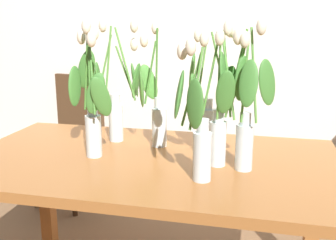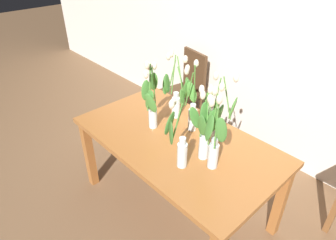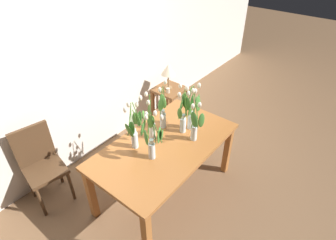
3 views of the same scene
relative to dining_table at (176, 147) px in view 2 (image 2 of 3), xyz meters
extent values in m
plane|color=brown|center=(0.00, 0.00, -0.65)|extent=(18.00, 18.00, 0.00)
cube|color=silver|center=(0.00, 1.31, 0.70)|extent=(9.00, 0.10, 2.70)
cube|color=#A3602D|center=(0.00, 0.00, 0.07)|extent=(1.60, 0.90, 0.04)
cube|color=#A3602D|center=(-0.74, -0.39, -0.30)|extent=(0.07, 0.07, 0.70)
cube|color=#A3602D|center=(-0.74, 0.39, -0.30)|extent=(0.07, 0.07, 0.70)
cube|color=#A3602D|center=(0.74, 0.39, -0.30)|extent=(0.07, 0.07, 0.70)
cylinder|color=silver|center=(-0.24, -0.03, 0.18)|extent=(0.07, 0.07, 0.18)
cylinder|color=silver|center=(-0.24, -0.03, 0.30)|extent=(0.04, 0.04, 0.05)
cylinder|color=silver|center=(-0.24, -0.03, 0.15)|extent=(0.06, 0.06, 0.11)
cylinder|color=#478433|center=(-0.26, -0.02, 0.44)|extent=(0.04, 0.02, 0.30)
ellipsoid|color=#F2E5C6|center=(-0.28, -0.02, 0.59)|extent=(0.04, 0.04, 0.06)
ellipsoid|color=#427F33|center=(-0.31, -0.03, 0.39)|extent=(0.04, 0.09, 0.18)
cylinder|color=#478433|center=(-0.24, -0.01, 0.45)|extent=(0.02, 0.04, 0.31)
ellipsoid|color=#F2E5C6|center=(-0.25, 0.01, 0.60)|extent=(0.04, 0.04, 0.06)
ellipsoid|color=#427F33|center=(-0.28, 0.03, 0.46)|extent=(0.11, 0.05, 0.18)
cylinder|color=#478433|center=(-0.23, -0.06, 0.46)|extent=(0.02, 0.05, 0.34)
ellipsoid|color=#F2E5C6|center=(-0.23, -0.08, 0.64)|extent=(0.04, 0.04, 0.06)
ellipsoid|color=#427F33|center=(-0.19, -0.09, 0.38)|extent=(0.11, 0.05, 0.18)
cylinder|color=#478433|center=(-0.21, -0.08, 0.44)|extent=(0.05, 0.09, 0.29)
ellipsoid|color=#F2E5C6|center=(-0.19, -0.12, 0.59)|extent=(0.04, 0.04, 0.06)
ellipsoid|color=#427F33|center=(-0.17, -0.10, 0.37)|extent=(0.10, 0.09, 0.18)
cylinder|color=silver|center=(0.22, 0.20, 0.18)|extent=(0.07, 0.07, 0.18)
cylinder|color=silver|center=(0.22, 0.20, 0.30)|extent=(0.04, 0.04, 0.05)
cylinder|color=silver|center=(0.22, 0.20, 0.15)|extent=(0.06, 0.06, 0.11)
cylinder|color=#56933D|center=(0.27, 0.22, 0.45)|extent=(0.08, 0.04, 0.32)
ellipsoid|color=#F2E5C6|center=(0.30, 0.24, 0.62)|extent=(0.04, 0.04, 0.06)
ellipsoid|color=#4C8E38|center=(0.29, 0.26, 0.38)|extent=(0.06, 0.12, 0.18)
cylinder|color=#56933D|center=(0.19, 0.20, 0.44)|extent=(0.05, 0.01, 0.31)
ellipsoid|color=#F2E5C6|center=(0.17, 0.20, 0.60)|extent=(0.04, 0.04, 0.06)
ellipsoid|color=#4C8E38|center=(0.15, 0.17, 0.44)|extent=(0.05, 0.09, 0.18)
cylinder|color=silver|center=(0.25, -0.19, 0.18)|extent=(0.07, 0.07, 0.18)
cylinder|color=silver|center=(0.25, -0.19, 0.30)|extent=(0.04, 0.04, 0.05)
cylinder|color=silver|center=(0.25, -0.19, 0.15)|extent=(0.06, 0.06, 0.11)
cylinder|color=#56933D|center=(0.23, -0.23, 0.43)|extent=(0.04, 0.06, 0.28)
ellipsoid|color=#F2E5C6|center=(0.22, -0.26, 0.57)|extent=(0.04, 0.04, 0.06)
ellipsoid|color=#427F33|center=(0.24, -0.28, 0.39)|extent=(0.07, 0.05, 0.17)
cylinder|color=#56933D|center=(0.21, -0.20, 0.42)|extent=(0.07, 0.02, 0.26)
ellipsoid|color=#F2E5C6|center=(0.18, -0.21, 0.56)|extent=(0.04, 0.04, 0.06)
ellipsoid|color=#427F33|center=(0.17, -0.23, 0.41)|extent=(0.05, 0.12, 0.18)
cylinder|color=silver|center=(0.00, 0.17, 0.18)|extent=(0.07, 0.07, 0.18)
cylinder|color=silver|center=(0.00, 0.17, 0.30)|extent=(0.04, 0.04, 0.05)
cylinder|color=silver|center=(0.00, 0.17, 0.15)|extent=(0.06, 0.06, 0.11)
cylinder|color=#478433|center=(-0.02, 0.20, 0.46)|extent=(0.03, 0.04, 0.34)
ellipsoid|color=#F2E5C6|center=(-0.03, 0.21, 0.63)|extent=(0.04, 0.04, 0.06)
ellipsoid|color=#4C8E38|center=(-0.06, 0.22, 0.38)|extent=(0.12, 0.06, 0.18)
cylinder|color=#478433|center=(-0.04, 0.16, 0.43)|extent=(0.06, 0.03, 0.28)
ellipsoid|color=#F2E5C6|center=(-0.06, 0.15, 0.58)|extent=(0.04, 0.04, 0.06)
ellipsoid|color=#4C8E38|center=(-0.07, 0.12, 0.36)|extent=(0.05, 0.11, 0.18)
cylinder|color=silver|center=(0.29, -0.02, 0.18)|extent=(0.07, 0.07, 0.18)
cylinder|color=silver|center=(0.29, -0.02, 0.30)|extent=(0.04, 0.04, 0.05)
cylinder|color=silver|center=(0.29, -0.02, 0.15)|extent=(0.06, 0.06, 0.11)
cylinder|color=#56933D|center=(0.33, -0.06, 0.45)|extent=(0.07, 0.06, 0.30)
ellipsoid|color=#F2E5C6|center=(0.36, -0.08, 0.60)|extent=(0.04, 0.04, 0.06)
ellipsoid|color=#427F33|center=(0.38, -0.06, 0.45)|extent=(0.07, 0.08, 0.17)
cylinder|color=#56933D|center=(0.32, -0.02, 0.46)|extent=(0.05, 0.01, 0.33)
ellipsoid|color=#F2E5C6|center=(0.34, -0.02, 0.62)|extent=(0.04, 0.04, 0.06)
ellipsoid|color=#427F33|center=(0.36, 0.01, 0.44)|extent=(0.05, 0.12, 0.18)
cylinder|color=#56933D|center=(0.29, -0.05, 0.44)|extent=(0.01, 0.05, 0.31)
ellipsoid|color=#F2E5C6|center=(0.29, -0.07, 0.60)|extent=(0.04, 0.04, 0.06)
ellipsoid|color=#427F33|center=(0.32, -0.09, 0.40)|extent=(0.09, 0.05, 0.18)
cylinder|color=#56933D|center=(0.25, -0.01, 0.44)|extent=(0.06, 0.02, 0.30)
ellipsoid|color=#F2E5C6|center=(0.22, -0.01, 0.59)|extent=(0.04, 0.04, 0.06)
ellipsoid|color=#427F33|center=(0.21, -0.03, 0.38)|extent=(0.07, 0.11, 0.18)
cylinder|color=silver|center=(-0.23, 0.21, 0.18)|extent=(0.07, 0.07, 0.18)
cylinder|color=silver|center=(-0.23, 0.21, 0.30)|extent=(0.04, 0.04, 0.05)
cylinder|color=silver|center=(-0.23, 0.21, 0.15)|extent=(0.06, 0.06, 0.11)
cylinder|color=#56933D|center=(-0.25, 0.21, 0.46)|extent=(0.05, 0.02, 0.35)
ellipsoid|color=#F2E5C6|center=(-0.27, 0.20, 0.64)|extent=(0.04, 0.04, 0.06)
ellipsoid|color=#427F33|center=(-0.29, 0.17, 0.39)|extent=(0.04, 0.10, 0.18)
cylinder|color=#56933D|center=(-0.28, 0.21, 0.45)|extent=(0.09, 0.01, 0.30)
ellipsoid|color=#F2E5C6|center=(-0.31, 0.21, 0.60)|extent=(0.04, 0.04, 0.06)
ellipsoid|color=#427F33|center=(-0.32, 0.18, 0.37)|extent=(0.05, 0.12, 0.18)
cylinder|color=#56933D|center=(-0.18, 0.23, 0.42)|extent=(0.09, 0.03, 0.25)
ellipsoid|color=#F2E5C6|center=(-0.14, 0.24, 0.55)|extent=(0.04, 0.04, 0.06)
ellipsoid|color=#427F33|center=(-0.15, 0.27, 0.38)|extent=(0.06, 0.10, 0.18)
cylinder|color=#56933D|center=(-0.17, 0.20, 0.46)|extent=(0.10, 0.02, 0.34)
ellipsoid|color=#F2E5C6|center=(-0.12, 0.20, 0.64)|extent=(0.04, 0.04, 0.06)
ellipsoid|color=#427F33|center=(-0.12, 0.23, 0.39)|extent=(0.06, 0.08, 0.17)
cylinder|color=silver|center=(0.40, -0.05, 0.18)|extent=(0.07, 0.07, 0.18)
cylinder|color=silver|center=(0.40, -0.05, 0.30)|extent=(0.04, 0.04, 0.05)
cylinder|color=silver|center=(0.40, -0.05, 0.15)|extent=(0.06, 0.06, 0.11)
cylinder|color=#56933D|center=(0.35, -0.04, 0.46)|extent=(0.08, 0.02, 0.34)
ellipsoid|color=#F2E5C6|center=(0.32, -0.04, 0.63)|extent=(0.04, 0.04, 0.06)
ellipsoid|color=#427F33|center=(0.31, -0.06, 0.46)|extent=(0.05, 0.08, 0.17)
cylinder|color=#56933D|center=(0.36, 0.01, 0.46)|extent=(0.07, 0.10, 0.32)
ellipsoid|color=#F2E5C6|center=(0.33, 0.06, 0.62)|extent=(0.04, 0.04, 0.06)
ellipsoid|color=#427F33|center=(0.31, 0.03, 0.41)|extent=(0.11, 0.07, 0.18)
cylinder|color=#56933D|center=(0.42, -0.08, 0.46)|extent=(0.04, 0.05, 0.34)
ellipsoid|color=#F2E5C6|center=(0.44, -0.10, 0.64)|extent=(0.04, 0.04, 0.06)
ellipsoid|color=#427F33|center=(0.47, -0.09, 0.44)|extent=(0.09, 0.07, 0.18)
cylinder|color=#56933D|center=(0.39, -0.08, 0.44)|extent=(0.02, 0.05, 0.30)
ellipsoid|color=#F2E5C6|center=(0.38, -0.10, 0.59)|extent=(0.04, 0.04, 0.06)
ellipsoid|color=#427F33|center=(0.40, -0.12, 0.44)|extent=(0.08, 0.07, 0.17)
cube|color=#4C331E|center=(-0.89, 0.96, -0.20)|extent=(0.47, 0.47, 0.04)
cylinder|color=#4C331E|center=(-0.76, 0.76, -0.43)|extent=(0.04, 0.04, 0.43)
cylinder|color=#4C331E|center=(-1.09, 0.82, -0.43)|extent=(0.04, 0.04, 0.43)
cylinder|color=#4C331E|center=(-0.69, 1.09, -0.43)|extent=(0.04, 0.04, 0.43)
cylinder|color=#4C331E|center=(-1.03, 1.15, -0.43)|extent=(0.04, 0.04, 0.43)
cube|color=#4C331E|center=(-0.86, 1.13, 0.05)|extent=(0.40, 0.11, 0.46)
cube|color=brown|center=(1.04, 0.72, -0.39)|extent=(0.04, 0.04, 0.51)
camera|label=1|loc=(0.43, -1.53, 0.65)|focal=42.00mm
camera|label=2|loc=(1.29, -1.28, 1.42)|focal=31.29mm
camera|label=3|loc=(-1.70, -1.40, 1.99)|focal=29.44mm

